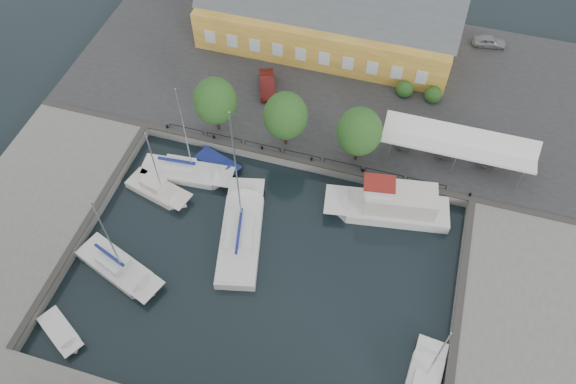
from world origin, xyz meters
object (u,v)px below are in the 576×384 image
object	(u,v)px
warehouse	(323,15)
launch_sw	(61,332)
car_red	(267,84)
west_boat_b	(158,190)
trawler	(392,206)
tent_canopy	(459,142)
car_silver	(489,41)
west_boat_d	(118,268)
launch_nw	(217,164)
west_boat_a	(185,173)
center_sailboat	(241,235)

from	to	relation	value
warehouse	launch_sw	xyz separation A→B (m)	(-11.10, -39.79, -4.34)
car_red	west_boat_b	bearing A→B (deg)	-131.91
trawler	west_boat_b	bearing A→B (deg)	-169.67
warehouse	tent_canopy	distance (m)	21.63
car_silver	launch_sw	world-z (taller)	car_silver
car_red	trawler	xyz separation A→B (m)	(15.47, -11.29, -0.71)
warehouse	car_red	size ratio (longest dim) A/B	6.43
west_boat_d	trawler	bearing A→B (deg)	30.36
launch_nw	car_red	bearing A→B (deg)	79.96
tent_canopy	west_boat_a	world-z (taller)	west_boat_a
trawler	west_boat_d	xyz separation A→B (m)	(-21.27, -12.46, -0.75)
center_sailboat	trawler	size ratio (longest dim) A/B	1.29
launch_nw	launch_sw	bearing A→B (deg)	-106.26
launch_sw	tent_canopy	bearing A→B (deg)	43.12
car_red	west_boat_a	distance (m)	13.34
west_boat_b	launch_sw	bearing A→B (deg)	-96.14
car_silver	car_red	world-z (taller)	car_red
warehouse	west_boat_a	world-z (taller)	west_boat_a
warehouse	west_boat_d	xyz separation A→B (m)	(-9.27, -33.31, -4.16)
trawler	west_boat_b	size ratio (longest dim) A/B	1.28
center_sailboat	launch_nw	xyz separation A→B (m)	(-5.05, 7.29, -0.27)
tent_canopy	launch_sw	xyz separation A→B (m)	(-27.70, -25.94, -3.59)
car_silver	launch_nw	xyz separation A→B (m)	(-23.86, -24.40, -1.54)
car_red	trawler	distance (m)	19.16
launch_nw	trawler	bearing A→B (deg)	-2.82
tent_canopy	car_silver	bearing A→B (deg)	83.93
warehouse	trawler	size ratio (longest dim) A/B	2.43
trawler	tent_canopy	bearing A→B (deg)	56.64
car_red	tent_canopy	bearing A→B (deg)	-32.41
center_sailboat	launch_nw	world-z (taller)	center_sailboat
warehouse	center_sailboat	size ratio (longest dim) A/B	1.88
car_silver	west_boat_a	world-z (taller)	west_boat_a
west_boat_d	launch_sw	xyz separation A→B (m)	(-1.82, -6.48, -0.18)
tent_canopy	launch_sw	world-z (taller)	tent_canopy
car_silver	west_boat_d	size ratio (longest dim) A/B	0.33
tent_canopy	west_boat_a	bearing A→B (deg)	-161.41
west_boat_a	launch_nw	xyz separation A→B (m)	(2.54, 2.08, -0.18)
trawler	launch_sw	xyz separation A→B (m)	(-23.09, -18.94, -0.93)
trawler	center_sailboat	bearing A→B (deg)	-152.33
car_silver	center_sailboat	bearing A→B (deg)	140.65
tent_canopy	west_boat_a	distance (m)	26.03
car_silver	west_boat_a	distance (m)	37.42
west_boat_d	west_boat_b	bearing A→B (deg)	91.40
center_sailboat	west_boat_d	world-z (taller)	center_sailboat
west_boat_a	west_boat_d	distance (m)	11.32
launch_sw	launch_nw	bearing A→B (deg)	73.74
warehouse	tent_canopy	world-z (taller)	warehouse
car_silver	west_boat_b	bearing A→B (deg)	127.50
car_silver	west_boat_b	world-z (taller)	west_boat_b
warehouse	car_silver	xyz separation A→B (m)	(18.54, 4.40, -2.79)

